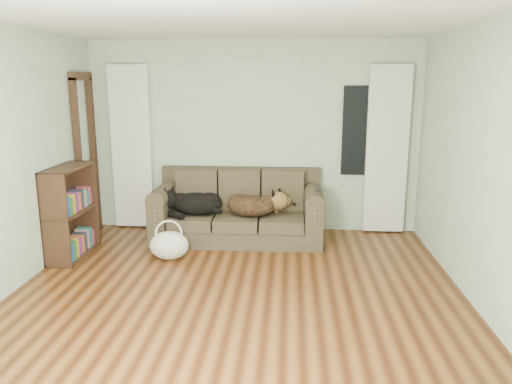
# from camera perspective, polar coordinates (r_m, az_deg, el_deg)

# --- Properties ---
(floor) EXTENTS (5.00, 5.00, 0.00)m
(floor) POSITION_cam_1_polar(r_m,az_deg,el_deg) (4.85, -2.49, -12.73)
(floor) COLOR #3D1C0A
(floor) RESTS_ON ground
(ceiling) EXTENTS (5.00, 5.00, 0.00)m
(ceiling) POSITION_cam_1_polar(r_m,az_deg,el_deg) (4.40, -2.84, 19.47)
(ceiling) COLOR white
(ceiling) RESTS_ON ground
(wall_back) EXTENTS (4.50, 0.04, 2.60)m
(wall_back) POSITION_cam_1_polar(r_m,az_deg,el_deg) (6.91, -0.26, 6.28)
(wall_back) COLOR #B7CEAF
(wall_back) RESTS_ON ground
(wall_right) EXTENTS (0.04, 5.00, 2.60)m
(wall_right) POSITION_cam_1_polar(r_m,az_deg,el_deg) (4.74, 25.47, 1.98)
(wall_right) COLOR #B7CEAF
(wall_right) RESTS_ON ground
(curtain_left) EXTENTS (0.55, 0.08, 2.25)m
(curtain_left) POSITION_cam_1_polar(r_m,az_deg,el_deg) (7.18, -14.02, 4.94)
(curtain_left) COLOR silver
(curtain_left) RESTS_ON ground
(curtain_right) EXTENTS (0.55, 0.08, 2.25)m
(curtain_right) POSITION_cam_1_polar(r_m,az_deg,el_deg) (6.95, 14.72, 4.65)
(curtain_right) COLOR silver
(curtain_right) RESTS_ON ground
(window_pane) EXTENTS (0.50, 0.03, 1.20)m
(window_pane) POSITION_cam_1_polar(r_m,az_deg,el_deg) (6.91, 11.89, 6.84)
(window_pane) COLOR black
(window_pane) RESTS_ON wall_back
(door_casing) EXTENTS (0.07, 0.60, 2.10)m
(door_casing) POSITION_cam_1_polar(r_m,az_deg,el_deg) (7.02, -18.79, 3.64)
(door_casing) COLOR black
(door_casing) RESTS_ON ground
(sofa) EXTENTS (2.19, 0.95, 0.90)m
(sofa) POSITION_cam_1_polar(r_m,az_deg,el_deg) (6.56, -2.09, -1.64)
(sofa) COLOR #3B3225
(sofa) RESTS_ON floor
(dog_black_lab) EXTENTS (0.75, 0.58, 0.29)m
(dog_black_lab) POSITION_cam_1_polar(r_m,az_deg,el_deg) (6.58, -7.20, -1.43)
(dog_black_lab) COLOR black
(dog_black_lab) RESTS_ON sofa
(dog_shepherd) EXTENTS (0.78, 0.65, 0.29)m
(dog_shepherd) POSITION_cam_1_polar(r_m,az_deg,el_deg) (6.47, -0.24, -1.48)
(dog_shepherd) COLOR black
(dog_shepherd) RESTS_ON sofa
(tv_remote) EXTENTS (0.06, 0.16, 0.02)m
(tv_remote) POSITION_cam_1_polar(r_m,az_deg,el_deg) (6.34, 7.14, 0.35)
(tv_remote) COLOR black
(tv_remote) RESTS_ON sofa
(tote_bag) EXTENTS (0.52, 0.43, 0.34)m
(tote_bag) POSITION_cam_1_polar(r_m,az_deg,el_deg) (6.01, -9.89, -6.10)
(tote_bag) COLOR silver
(tote_bag) RESTS_ON floor
(bookshelf) EXTENTS (0.36, 0.88, 1.09)m
(bookshelf) POSITION_cam_1_polar(r_m,az_deg,el_deg) (6.34, -20.39, -2.52)
(bookshelf) COLOR black
(bookshelf) RESTS_ON floor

